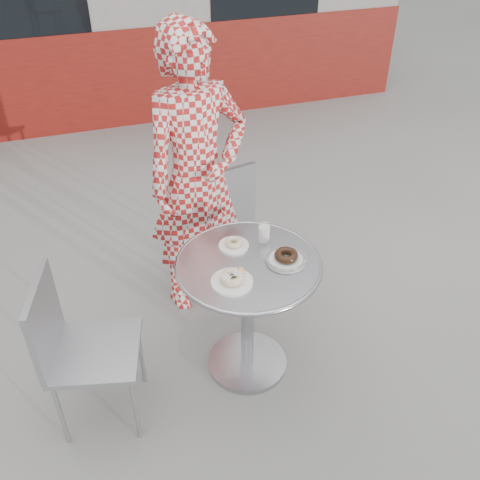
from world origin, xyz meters
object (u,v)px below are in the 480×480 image
object	(u,v)px
plate_checker	(286,258)
bistro_table	(248,290)
chair_far	(212,240)
seated_person	(198,177)
chair_left	(99,376)
milk_cup	(264,233)
plate_far	(234,244)
plate_near	(232,279)

from	to	relation	value
plate_checker	bistro_table	bearing A→B (deg)	166.67
chair_far	plate_checker	world-z (taller)	chair_far
seated_person	chair_left	bearing A→B (deg)	-148.34
milk_cup	seated_person	bearing A→B (deg)	111.39
plate_checker	milk_cup	xyz separation A→B (m)	(-0.04, 0.20, 0.03)
plate_far	milk_cup	size ratio (longest dim) A/B	1.55
plate_near	chair_left	bearing A→B (deg)	174.94
bistro_table	milk_cup	distance (m)	0.31
seated_person	chair_far	bearing A→B (deg)	42.27
plate_near	plate_checker	distance (m)	0.32
plate_far	milk_cup	world-z (taller)	milk_cup
chair_left	plate_checker	world-z (taller)	chair_left
chair_left	plate_checker	distance (m)	1.12
bistro_table	plate_near	distance (m)	0.27
seated_person	plate_far	size ratio (longest dim) A/B	11.21
bistro_table	chair_left	distance (m)	0.88
chair_left	plate_checker	bearing A→B (deg)	-75.29
plate_far	milk_cup	bearing A→B (deg)	-0.07
plate_far	milk_cup	distance (m)	0.17
plate_near	milk_cup	size ratio (longest dim) A/B	1.98
seated_person	plate_near	distance (m)	0.83
seated_person	plate_checker	distance (m)	0.79
plate_far	chair_left	bearing A→B (deg)	-165.09
bistro_table	plate_near	size ratio (longest dim) A/B	3.75
plate_checker	seated_person	bearing A→B (deg)	109.17
plate_near	milk_cup	bearing A→B (deg)	46.06
chair_far	chair_left	bearing A→B (deg)	35.67
chair_far	plate_far	distance (m)	0.88
seated_person	plate_checker	world-z (taller)	seated_person
plate_near	plate_checker	size ratio (longest dim) A/B	0.97
bistro_table	chair_far	size ratio (longest dim) A/B	0.84
chair_far	plate_near	distance (m)	1.13
plate_near	milk_cup	world-z (taller)	milk_cup
chair_far	milk_cup	world-z (taller)	chair_far
milk_cup	plate_checker	bearing A→B (deg)	-77.28
chair_far	milk_cup	bearing A→B (deg)	86.02
plate_far	plate_checker	distance (m)	0.29
chair_left	seated_person	bearing A→B (deg)	-30.84
chair_left	milk_cup	world-z (taller)	chair_left
chair_far	plate_far	world-z (taller)	chair_far
plate_near	bistro_table	bearing A→B (deg)	44.21
plate_far	plate_near	distance (m)	0.29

